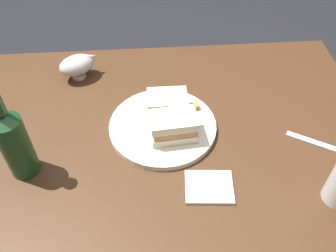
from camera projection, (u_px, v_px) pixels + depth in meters
dining_table at (172, 211)px, 1.21m from camera, size 1.10×0.83×0.73m
plate at (163, 126)px, 0.96m from camera, size 0.28×0.28×0.02m
sandwich_half_left at (173, 128)px, 0.90m from camera, size 0.12×0.08×0.07m
sandwich_half_right at (167, 104)px, 0.97m from camera, size 0.11×0.08×0.06m
potato_wedge_front at (192, 108)px, 0.99m from camera, size 0.04×0.03×0.01m
potato_wedge_middle at (191, 122)px, 0.95m from camera, size 0.04×0.05×0.02m
potato_wedge_back at (179, 123)px, 0.95m from camera, size 0.05×0.05×0.02m
potato_wedge_left_edge at (180, 125)px, 0.94m from camera, size 0.04×0.06×0.02m
potato_wedge_right_edge at (181, 117)px, 0.97m from camera, size 0.04×0.04×0.01m
gravy_boat at (77, 65)px, 1.09m from camera, size 0.13×0.11×0.07m
cider_bottle at (13, 141)px, 0.80m from camera, size 0.07×0.07×0.26m
napkin at (209, 187)px, 0.84m from camera, size 0.12×0.10×0.01m
fork at (322, 145)px, 0.93m from camera, size 0.16×0.11×0.01m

